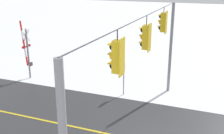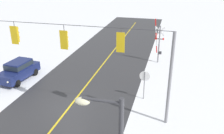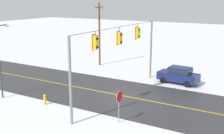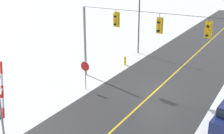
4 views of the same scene
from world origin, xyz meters
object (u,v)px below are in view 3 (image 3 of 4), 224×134
at_px(fire_hydrant, 45,99).
at_px(utility_pole, 99,33).
at_px(parked_car_navy, 179,74).
at_px(stop_sign, 119,100).
at_px(streetlamp_near, 1,54).

bearing_deg(fire_hydrant, utility_pole, 15.11).
distance_m(parked_car_navy, fire_hydrant, 13.84).
xyz_separation_m(stop_sign, streetlamp_near, (-0.45, 11.42, 2.20)).
bearing_deg(utility_pole, fire_hydrant, -164.89).
distance_m(streetlamp_near, utility_pole, 14.89).
height_order(streetlamp_near, utility_pole, utility_pole).
bearing_deg(utility_pole, streetlamp_near, 177.99).
height_order(streetlamp_near, fire_hydrant, streetlamp_near).
relative_size(stop_sign, streetlamp_near, 0.36).
xyz_separation_m(streetlamp_near, utility_pole, (14.88, -0.52, 0.25)).
bearing_deg(stop_sign, utility_pole, 37.07).
height_order(stop_sign, utility_pole, utility_pole).
relative_size(parked_car_navy, fire_hydrant, 4.89).
bearing_deg(utility_pole, stop_sign, -142.93).
bearing_deg(fire_hydrant, streetlamp_near, 95.43).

